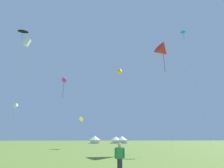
% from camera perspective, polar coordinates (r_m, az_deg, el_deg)
% --- Properties ---
extents(kite_white_box, '(1.51, 2.60, 24.06)m').
position_cam_1_polar(kite_white_box, '(44.33, -26.84, 12.45)').
color(kite_white_box, white).
rests_on(kite_white_box, ground).
extents(kite_magenta_parafoil, '(1.76, 3.99, 19.80)m').
position_cam_1_polar(kite_magenta_parafoil, '(53.64, -15.89, 1.27)').
color(kite_magenta_parafoil, '#E02DA3').
rests_on(kite_magenta_parafoil, ground).
extents(kite_white_delta, '(2.22, 2.44, 12.77)m').
position_cam_1_polar(kite_white_delta, '(61.81, -29.74, -6.52)').
color(kite_white_delta, white).
rests_on(kite_white_delta, ground).
extents(kite_yellow_diamond, '(2.45, 2.47, 9.86)m').
position_cam_1_polar(kite_yellow_diamond, '(62.91, -10.38, -11.66)').
color(kite_yellow_diamond, yellow).
rests_on(kite_yellow_diamond, ground).
extents(kite_red_delta, '(4.53, 4.10, 23.01)m').
position_cam_1_polar(kite_red_delta, '(40.87, 16.88, 10.66)').
color(kite_red_delta, red).
rests_on(kite_red_delta, ground).
extents(kite_cyan_diamond, '(1.76, 2.56, 29.75)m').
position_cam_1_polar(kite_cyan_diamond, '(49.53, 23.34, 14.18)').
color(kite_cyan_diamond, '#1EB7CC').
rests_on(kite_cyan_diamond, ground).
extents(kite_black_parafoil, '(2.96, 1.63, 30.79)m').
position_cam_1_polar(kite_black_parafoil, '(54.69, -27.93, 15.40)').
color(kite_black_parafoil, black).
rests_on(kite_black_parafoil, ground).
extents(kite_yellow_delta, '(2.43, 2.68, 23.52)m').
position_cam_1_polar(kite_yellow_delta, '(53.79, 2.81, 4.18)').
color(kite_yellow_delta, yellow).
rests_on(kite_yellow_delta, ground).
extents(person_spectator, '(0.57, 0.31, 1.73)m').
position_cam_1_polar(person_spectator, '(10.05, 2.64, -24.35)').
color(person_spectator, '#2D2D33').
rests_on(person_spectator, ground).
extents(festival_tent_right, '(4.94, 4.94, 3.21)m').
position_cam_1_polar(festival_tent_right, '(78.31, -5.84, -18.14)').
color(festival_tent_right, white).
rests_on(festival_tent_right, ground).
extents(festival_tent_center, '(4.58, 4.58, 2.98)m').
position_cam_1_polar(festival_tent_center, '(79.04, 1.25, -18.31)').
color(festival_tent_center, white).
rests_on(festival_tent_center, ground).
extents(festival_tent_left, '(4.84, 4.84, 3.14)m').
position_cam_1_polar(festival_tent_left, '(79.47, 3.38, -18.22)').
color(festival_tent_left, white).
rests_on(festival_tent_left, ground).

